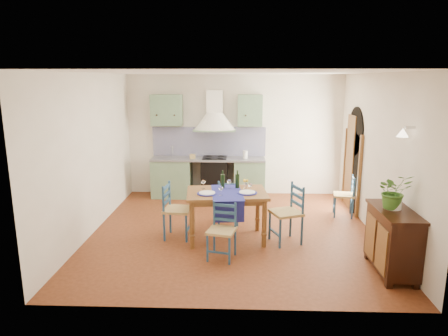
{
  "coord_description": "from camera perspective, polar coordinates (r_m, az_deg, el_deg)",
  "views": [
    {
      "loc": [
        0.09,
        -6.8,
        2.7
      ],
      "look_at": [
        -0.17,
        0.3,
        1.11
      ],
      "focal_mm": 32.0,
      "sensor_mm": 36.0,
      "label": 1
    }
  ],
  "objects": [
    {
      "name": "chair_near",
      "position": [
        6.14,
        -0.27,
        -8.93
      ],
      "size": [
        0.48,
        0.48,
        0.86
      ],
      "color": "navy",
      "rests_on": "ground"
    },
    {
      "name": "back_wall",
      "position": [
        9.25,
        -1.42,
        2.36
      ],
      "size": [
        5.0,
        0.96,
        2.8
      ],
      "color": "white",
      "rests_on": "ground"
    },
    {
      "name": "potted_plant",
      "position": [
        5.99,
        23.09,
        -3.05
      ],
      "size": [
        0.49,
        0.43,
        0.5
      ],
      "primitive_type": "imported",
      "rotation": [
        0.0,
        0.0,
        0.1
      ],
      "color": "#386A22",
      "rests_on": "sideboard"
    },
    {
      "name": "ceiling",
      "position": [
        6.8,
        1.36,
        13.52
      ],
      "size": [
        5.0,
        5.0,
        0.01
      ],
      "primitive_type": "cube",
      "color": "white",
      "rests_on": "back_wall"
    },
    {
      "name": "sideboard",
      "position": [
        6.15,
        22.91,
        -9.29
      ],
      "size": [
        0.5,
        1.05,
        0.94
      ],
      "color": "black",
      "rests_on": "ground"
    },
    {
      "name": "chair_far",
      "position": [
        7.53,
        0.69,
        -4.75
      ],
      "size": [
        0.43,
        0.43,
        0.87
      ],
      "color": "navy",
      "rests_on": "ground"
    },
    {
      "name": "chair_right",
      "position": [
        6.77,
        9.12,
        -6.35
      ],
      "size": [
        0.6,
        0.6,
        0.99
      ],
      "color": "navy",
      "rests_on": "ground"
    },
    {
      "name": "left_wall",
      "position": [
        7.39,
        -18.49,
        1.85
      ],
      "size": [
        0.04,
        5.0,
        2.8
      ],
      "primitive_type": "cube",
      "color": "white",
      "rests_on": "ground"
    },
    {
      "name": "chair_spare",
      "position": [
        8.32,
        16.92,
        -3.76
      ],
      "size": [
        0.45,
        0.45,
        0.83
      ],
      "color": "navy",
      "rests_on": "ground"
    },
    {
      "name": "floor",
      "position": [
        7.31,
        1.24,
        -9.03
      ],
      "size": [
        5.0,
        5.0,
        0.0
      ],
      "primitive_type": "plane",
      "color": "#4F2511",
      "rests_on": "ground"
    },
    {
      "name": "dining_table",
      "position": [
        6.73,
        0.43,
        -4.24
      ],
      "size": [
        1.41,
        1.08,
        1.16
      ],
      "color": "brown",
      "rests_on": "ground"
    },
    {
      "name": "right_wall",
      "position": [
        7.59,
        20.51,
        1.49
      ],
      "size": [
        0.26,
        5.0,
        2.8
      ],
      "color": "white",
      "rests_on": "ground"
    },
    {
      "name": "chair_left",
      "position": [
        6.94,
        -6.91,
        -5.98
      ],
      "size": [
        0.49,
        0.49,
        0.96
      ],
      "color": "navy",
      "rests_on": "ground"
    }
  ]
}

